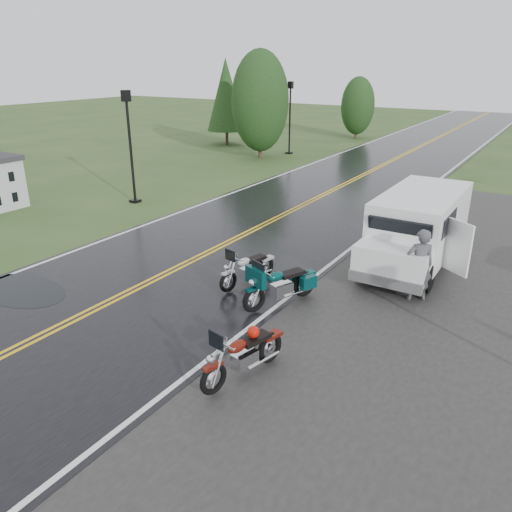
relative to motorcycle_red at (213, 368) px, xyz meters
The scene contains 12 objects.
ground 5.20m from the motorcycle_red, 152.93° to the left, with size 120.00×120.00×0.00m, color #2D471E.
road 13.19m from the motorcycle_red, 110.42° to the left, with size 8.00×100.00×0.04m, color black.
motorcycle_red is the anchor object (origin of this frame).
motorcycle_teal 3.32m from the motorcycle_red, 109.25° to the left, with size 0.81×2.22×1.31m, color #043334, non-canonical shape.
motorcycle_silver 4.40m from the motorcycle_red, 121.53° to the left, with size 0.72×1.98×1.17m, color #9FA1A7, non-canonical shape.
van_white 6.69m from the motorcycle_red, 86.25° to the left, with size 2.14×5.70×2.24m, color white, non-canonical shape.
person_at_van 6.40m from the motorcycle_red, 71.13° to the left, with size 0.70×0.46×1.93m, color #45464A.
lamp_post_near_left 14.62m from the motorcycle_red, 140.49° to the left, with size 0.41×0.41×4.80m, color black, non-canonical shape.
lamp_post_far_left 26.46m from the motorcycle_red, 115.52° to the left, with size 0.40×0.40×4.69m, color black, non-canonical shape.
tree_left_mid 24.91m from the motorcycle_red, 119.68° to the left, with size 3.61×3.61×5.64m, color #1E3D19, non-canonical shape.
tree_left_far 34.77m from the motorcycle_red, 107.26° to the left, with size 2.64×2.64×4.07m, color #1E3D19, non-canonical shape.
pine_left_far 30.34m from the motorcycle_red, 124.73° to the left, with size 2.86×2.86×5.95m, color #1E3D19, non-canonical shape.
Camera 1 is at (9.38, -8.49, 5.85)m, focal length 35.00 mm.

